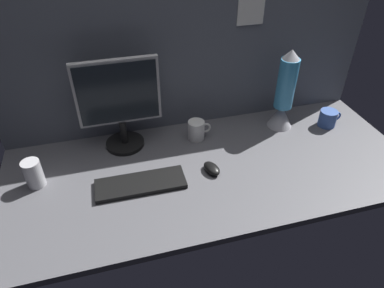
# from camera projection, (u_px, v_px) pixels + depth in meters

# --- Properties ---
(ground_plane) EXTENTS (1.80, 0.80, 0.03)m
(ground_plane) POSITION_uv_depth(u_px,v_px,m) (210.00, 167.00, 1.56)
(ground_plane) COLOR #515156
(cubicle_wall_back) EXTENTS (1.80, 0.06, 0.75)m
(cubicle_wall_back) POSITION_uv_depth(u_px,v_px,m) (188.00, 52.00, 1.61)
(cubicle_wall_back) COLOR #565B66
(cubicle_wall_back) RESTS_ON ground_plane
(monitor) EXTENTS (0.37, 0.18, 0.43)m
(monitor) POSITION_uv_depth(u_px,v_px,m) (119.00, 102.00, 1.53)
(monitor) COLOR black
(monitor) RESTS_ON ground_plane
(keyboard) EXTENTS (0.37, 0.14, 0.02)m
(keyboard) POSITION_uv_depth(u_px,v_px,m) (141.00, 184.00, 1.44)
(keyboard) COLOR black
(keyboard) RESTS_ON ground_plane
(mouse) EXTENTS (0.08, 0.11, 0.03)m
(mouse) POSITION_uv_depth(u_px,v_px,m) (212.00, 168.00, 1.50)
(mouse) COLOR black
(mouse) RESTS_ON ground_plane
(mug_ceramic_blue) EXTENTS (0.12, 0.09, 0.09)m
(mug_ceramic_blue) POSITION_uv_depth(u_px,v_px,m) (328.00, 118.00, 1.77)
(mug_ceramic_blue) COLOR #38569E
(mug_ceramic_blue) RESTS_ON ground_plane
(mug_steel) EXTENTS (0.07, 0.07, 0.12)m
(mug_steel) POSITION_uv_depth(u_px,v_px,m) (34.00, 174.00, 1.41)
(mug_steel) COLOR #B2B2B7
(mug_steel) RESTS_ON ground_plane
(mug_ceramic_white) EXTENTS (0.11, 0.08, 0.10)m
(mug_ceramic_white) POSITION_uv_depth(u_px,v_px,m) (197.00, 130.00, 1.68)
(mug_ceramic_white) COLOR white
(mug_ceramic_white) RESTS_ON ground_plane
(lava_lamp) EXTENTS (0.12, 0.12, 0.41)m
(lava_lamp) POSITION_uv_depth(u_px,v_px,m) (284.00, 96.00, 1.70)
(lava_lamp) COLOR #A5A5AD
(lava_lamp) RESTS_ON ground_plane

